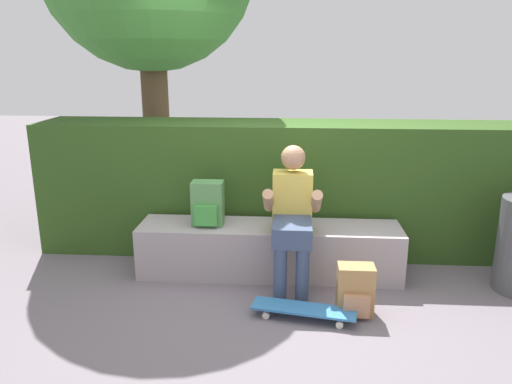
% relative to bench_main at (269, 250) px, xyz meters
% --- Properties ---
extents(ground_plane, '(24.00, 24.00, 0.00)m').
position_rel_bench_main_xyz_m(ground_plane, '(0.00, -0.45, -0.23)').
color(ground_plane, slate).
extents(bench_main, '(2.37, 0.51, 0.47)m').
position_rel_bench_main_xyz_m(bench_main, '(0.00, 0.00, 0.00)').
color(bench_main, '#9B9195').
rests_on(bench_main, ground).
extents(person_skater, '(0.49, 0.62, 1.22)m').
position_rel_bench_main_xyz_m(person_skater, '(0.20, -0.22, 0.43)').
color(person_skater, gold).
rests_on(person_skater, ground).
extents(skateboard_near_person, '(0.82, 0.34, 0.09)m').
position_rel_bench_main_xyz_m(skateboard_near_person, '(0.30, -0.79, -0.16)').
color(skateboard_near_person, teal).
rests_on(skateboard_near_person, ground).
extents(backpack_on_bench, '(0.28, 0.23, 0.40)m').
position_rel_bench_main_xyz_m(backpack_on_bench, '(-0.56, -0.01, 0.43)').
color(backpack_on_bench, '#51894C').
rests_on(backpack_on_bench, bench_main).
extents(backpack_on_ground, '(0.28, 0.23, 0.40)m').
position_rel_bench_main_xyz_m(backpack_on_ground, '(0.70, -0.69, -0.04)').
color(backpack_on_ground, '#A37A47').
rests_on(backpack_on_ground, ground).
extents(hedge_row, '(5.21, 0.71, 1.31)m').
position_rel_bench_main_xyz_m(hedge_row, '(0.27, 0.66, 0.42)').
color(hedge_row, '#2C4B1A').
rests_on(hedge_row, ground).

